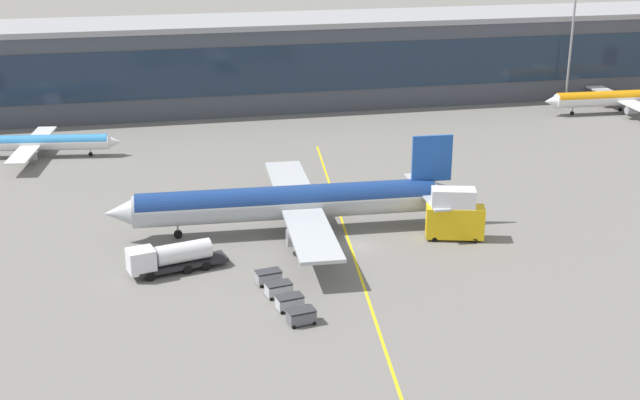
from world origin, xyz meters
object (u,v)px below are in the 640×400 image
at_px(baggage_cart_2, 279,289).
at_px(commuter_jet_near, 619,98).
at_px(baggage_cart_0, 301,316).
at_px(catering_lift, 454,215).
at_px(baggage_cart_1, 290,302).
at_px(baggage_cart_3, 268,277).
at_px(main_airliner, 290,202).
at_px(fuel_tanker, 171,257).
at_px(commuter_jet_far, 37,143).

height_order(baggage_cart_2, commuter_jet_near, commuter_jet_near).
bearing_deg(baggage_cart_0, catering_lift, 37.86).
bearing_deg(baggage_cart_1, baggage_cart_3, 100.04).
bearing_deg(commuter_jet_near, main_airliner, -147.39).
relative_size(baggage_cart_0, baggage_cart_3, 1.00).
bearing_deg(baggage_cart_0, baggage_cart_2, 100.04).
height_order(fuel_tanker, commuter_jet_far, commuter_jet_far).
height_order(catering_lift, baggage_cart_2, catering_lift).
xyz_separation_m(catering_lift, baggage_cart_0, (-21.83, -16.97, -2.28)).
relative_size(main_airliner, fuel_tanker, 3.96).
xyz_separation_m(main_airliner, baggage_cart_1, (-3.79, -20.36, -2.98)).
bearing_deg(baggage_cart_1, commuter_jet_near, 41.34).
distance_m(catering_lift, commuter_jet_far, 68.72).
bearing_deg(commuter_jet_far, commuter_jet_near, 3.53).
relative_size(baggage_cart_2, baggage_cart_3, 1.00).
distance_m(baggage_cart_1, commuter_jet_near, 99.58).
height_order(baggage_cart_0, baggage_cart_2, same).
distance_m(baggage_cart_0, baggage_cart_1, 3.20).
relative_size(baggage_cart_0, baggage_cart_2, 1.00).
bearing_deg(baggage_cart_1, main_airliner, 79.46).
relative_size(baggage_cart_0, commuter_jet_far, 0.11).
bearing_deg(catering_lift, baggage_cart_3, -162.27).
height_order(main_airliner, commuter_jet_far, main_airliner).
xyz_separation_m(baggage_cart_1, baggage_cart_3, (-1.12, 6.30, 0.00)).
bearing_deg(catering_lift, fuel_tanker, -175.89).
height_order(main_airliner, baggage_cart_2, main_airliner).
relative_size(main_airliner, baggage_cart_1, 15.26).
height_order(main_airliner, commuter_jet_near, main_airliner).
bearing_deg(catering_lift, commuter_jet_far, 138.50).
bearing_deg(baggage_cart_0, commuter_jet_near, 42.88).
xyz_separation_m(baggage_cart_1, commuter_jet_near, (74.75, 65.75, 2.08)).
distance_m(main_airliner, commuter_jet_near, 84.25).
relative_size(baggage_cart_1, baggage_cart_2, 1.00).
distance_m(fuel_tanker, baggage_cart_1, 15.87).
relative_size(main_airliner, catering_lift, 6.08).
height_order(commuter_jet_far, commuter_jet_near, commuter_jet_near).
bearing_deg(baggage_cart_3, baggage_cart_1, -79.96).
relative_size(fuel_tanker, baggage_cart_1, 3.85).
bearing_deg(baggage_cart_1, commuter_jet_far, 116.10).
height_order(catering_lift, commuter_jet_near, commuter_jet_near).
distance_m(fuel_tanker, commuter_jet_far, 51.23).
height_order(baggage_cart_0, commuter_jet_far, commuter_jet_far).
xyz_separation_m(catering_lift, baggage_cart_2, (-22.95, -10.67, -2.28)).
relative_size(baggage_cart_2, commuter_jet_far, 0.11).
bearing_deg(baggage_cart_0, commuter_jet_far, 115.37).
xyz_separation_m(catering_lift, commuter_jet_far, (-51.47, 45.53, -0.73)).
bearing_deg(main_airliner, catering_lift, -19.37).
xyz_separation_m(fuel_tanker, baggage_cart_3, (9.86, -5.12, -0.96)).
height_order(baggage_cart_0, baggage_cart_3, same).
bearing_deg(commuter_jet_far, catering_lift, -41.50).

